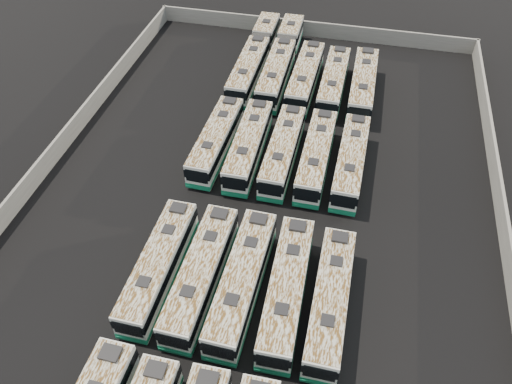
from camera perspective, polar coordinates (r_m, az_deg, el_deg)
name	(u,v)px	position (r m, az deg, el deg)	size (l,w,h in m)	color
ground	(255,218)	(47.10, -0.15, -2.98)	(140.00, 140.00, 0.00)	black
perimeter_wall	(255,210)	(46.29, -0.15, -2.07)	(45.20, 73.20, 2.20)	slate
bus_midfront_far_left	(159,266)	(42.11, -11.02, -8.27)	(2.69, 12.39, 3.49)	silver
bus_midfront_left	(201,274)	(41.04, -6.30, -9.30)	(2.93, 12.77, 3.58)	silver
bus_midfront_center	(242,281)	(40.39, -1.61, -10.15)	(2.99, 12.94, 3.63)	silver
bus_midfront_right	(287,289)	(40.02, 3.53, -11.06)	(3.03, 12.83, 3.60)	silver
bus_midfront_far_right	(330,300)	(39.87, 8.47, -12.16)	(2.63, 12.42, 3.50)	silver
bus_midback_far_left	(216,140)	(52.87, -4.58, 5.91)	(2.90, 12.35, 3.47)	silver
bus_midback_left	(249,145)	(52.02, -0.85, 5.37)	(2.84, 12.60, 3.54)	silver
bus_midback_center	(283,151)	(51.45, 3.07, 4.73)	(2.71, 12.39, 3.49)	silver
bus_midback_right	(316,156)	(51.16, 6.89, 4.13)	(2.70, 12.34, 3.47)	silver
bus_midback_far_right	(351,161)	(51.05, 10.77, 3.46)	(2.83, 12.34, 3.46)	silver
bus_back_far_left	(255,57)	(66.68, -0.16, 15.17)	(2.70, 19.70, 3.57)	silver
bus_back_left	(281,60)	(66.07, 2.88, 14.83)	(2.87, 19.95, 3.62)	silver
bus_back_center	(305,77)	(62.74, 5.62, 12.89)	(2.95, 12.91, 3.63)	silver
bus_back_right	(333,82)	(62.44, 8.84, 12.32)	(2.73, 12.42, 3.50)	silver
bus_back_far_right	(363,85)	(62.39, 12.11, 11.87)	(2.76, 12.85, 3.62)	silver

